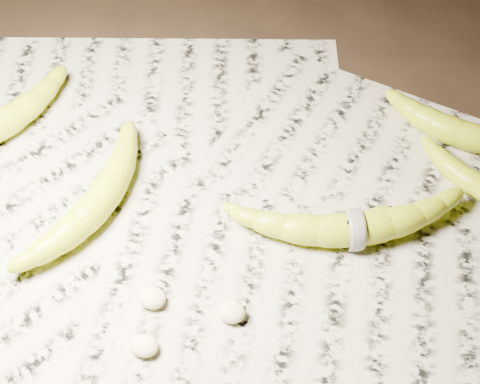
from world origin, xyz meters
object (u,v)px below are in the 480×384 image
(banana_taped, at_px, (354,228))
(banana_upper_b, at_px, (461,132))
(banana_center, at_px, (307,226))
(banana_left_b, at_px, (99,200))

(banana_taped, xyz_separation_m, banana_upper_b, (0.10, 0.20, -0.00))
(banana_center, bearing_deg, banana_left_b, 174.11)
(banana_upper_b, bearing_deg, banana_left_b, -139.93)
(banana_left_b, xyz_separation_m, banana_taped, (0.30, 0.06, -0.00))
(banana_center, distance_m, banana_upper_b, 0.26)
(banana_center, bearing_deg, banana_taped, -5.17)
(banana_taped, bearing_deg, banana_upper_b, 38.41)
(banana_taped, bearing_deg, banana_center, 166.92)
(banana_left_b, relative_size, banana_center, 1.25)
(banana_upper_b, bearing_deg, banana_center, -118.83)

